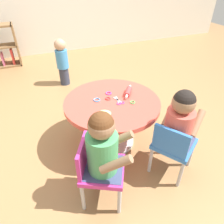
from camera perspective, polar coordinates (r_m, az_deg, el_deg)
name	(u,v)px	position (r m, az deg, el deg)	size (l,w,h in m)	color
ground_plane	(112,141)	(2.17, 0.00, -7.95)	(10.00, 10.00, 0.00)	#9E7247
craft_table	(112,112)	(1.93, 0.00, 0.07)	(0.87, 0.87, 0.49)	silver
child_chair_left	(98,168)	(1.53, -3.83, -15.20)	(0.41, 0.41, 0.54)	#B7B7BC
seated_child_left	(103,146)	(1.36, -2.52, -9.26)	(0.43, 0.40, 0.51)	#3F4772
child_chair_right	(173,145)	(1.75, 16.32, -8.80)	(0.42, 0.42, 0.54)	#B7B7BC
seated_child_right	(180,121)	(1.64, 18.10, -2.25)	(0.44, 0.41, 0.51)	#3F4772
toddler_standing	(62,61)	(3.15, -13.49, 13.43)	(0.17, 0.17, 0.67)	#33384C
rolling_pin	(128,92)	(1.96, 4.45, 5.59)	(0.15, 0.20, 0.05)	#D83F3F
craft_scissors	(119,102)	(1.85, 1.98, 2.84)	(0.08, 0.14, 0.01)	silver
playdough_blob_0	(105,114)	(1.69, -2.04, -0.57)	(0.10, 0.10, 0.01)	#B2E58C
cookie_cutter_0	(97,100)	(1.88, -4.19, 3.35)	(0.06, 0.06, 0.01)	#3F99D8
cookie_cutter_1	(108,99)	(1.89, -1.12, 3.72)	(0.05, 0.05, 0.01)	red
cookie_cutter_2	(133,102)	(1.85, 5.66, 2.66)	(0.05, 0.05, 0.01)	#4CB259
cookie_cutter_3	(109,93)	(1.97, -0.95, 5.18)	(0.06, 0.06, 0.01)	#D83FA5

